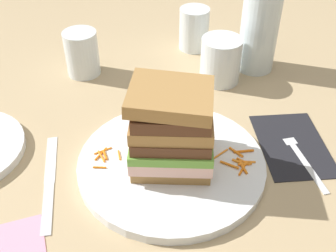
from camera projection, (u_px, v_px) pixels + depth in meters
name	position (u px, v px, depth m)	size (l,w,h in m)	color
ground_plane	(177.00, 167.00, 0.65)	(3.00, 3.00, 0.00)	tan
main_plate	(171.00, 162.00, 0.65)	(0.29, 0.29, 0.02)	white
sandwich	(171.00, 127.00, 0.60)	(0.14, 0.13, 0.13)	#A87A42
carrot_shred_0	(101.00, 154.00, 0.65)	(0.00, 0.00, 0.03)	orange
carrot_shred_1	(103.00, 151.00, 0.65)	(0.00, 0.00, 0.03)	orange
carrot_shred_2	(105.00, 155.00, 0.64)	(0.00, 0.00, 0.02)	orange
carrot_shred_3	(100.00, 166.00, 0.63)	(0.00, 0.00, 0.02)	orange
carrot_shred_4	(101.00, 156.00, 0.64)	(0.00, 0.00, 0.03)	orange
carrot_shred_5	(119.00, 155.00, 0.64)	(0.00, 0.00, 0.02)	orange
carrot_shred_6	(243.00, 167.00, 0.62)	(0.00, 0.00, 0.03)	orange
carrot_shred_7	(245.00, 164.00, 0.63)	(0.00, 0.00, 0.02)	orange
carrot_shred_8	(239.00, 162.00, 0.63)	(0.00, 0.00, 0.02)	orange
carrot_shred_9	(243.00, 161.00, 0.63)	(0.00, 0.00, 0.02)	orange
carrot_shred_10	(244.00, 152.00, 0.65)	(0.00, 0.00, 0.03)	orange
carrot_shred_11	(242.00, 169.00, 0.62)	(0.00, 0.00, 0.03)	orange
carrot_shred_12	(248.00, 162.00, 0.63)	(0.00, 0.00, 0.02)	orange
carrot_shred_13	(236.00, 151.00, 0.65)	(0.00, 0.00, 0.03)	orange
carrot_shred_14	(229.00, 165.00, 0.63)	(0.00, 0.00, 0.03)	orange
carrot_shred_15	(221.00, 156.00, 0.64)	(0.00, 0.00, 0.03)	orange
napkin_dark	(292.00, 144.00, 0.69)	(0.11, 0.16, 0.00)	black
fork	(299.00, 152.00, 0.67)	(0.03, 0.17, 0.00)	silver
knife	(49.00, 183.00, 0.62)	(0.02, 0.20, 0.00)	silver
juice_glass	(220.00, 62.00, 0.81)	(0.08, 0.08, 0.09)	white
water_bottle	(263.00, 3.00, 0.79)	(0.07, 0.07, 0.31)	silver
empty_tumbler_0	(194.00, 29.00, 0.91)	(0.06, 0.06, 0.09)	silver
empty_tumbler_1	(82.00, 53.00, 0.83)	(0.07, 0.07, 0.09)	silver
napkin_pink	(7.00, 250.00, 0.53)	(0.09, 0.09, 0.00)	pink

